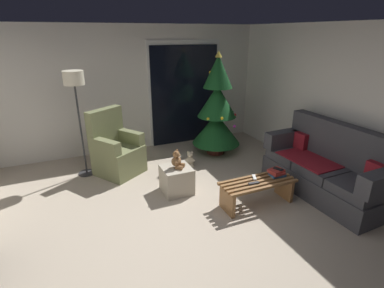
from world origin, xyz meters
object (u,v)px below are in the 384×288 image
Objects in this scene: book_stack at (277,173)px; floor_lamp at (75,89)px; remote_graphite at (254,183)px; ottoman at (177,180)px; christmas_tree at (217,111)px; couch at (327,169)px; remote_white at (254,177)px; cell_phone at (278,169)px; armchair at (116,151)px; teddy_bear_cream_by_tree at (190,159)px; coffee_table at (257,189)px; teddy_bear_chestnut at (177,160)px.

floor_lamp is at bearing 141.61° from book_stack.
ottoman reaches higher than remote_graphite.
ottoman is (-1.27, 0.77, -0.22)m from book_stack.
christmas_tree is 2.61m from floor_lamp.
christmas_tree is (-0.78, 2.09, 0.50)m from couch.
remote_white is at bearing -37.12° from ottoman.
christmas_tree reaches higher than couch.
armchair reaches higher than cell_phone.
cell_phone is (0.48, 0.08, 0.09)m from remote_graphite.
couch reaches higher than teddy_bear_cream_by_tree.
remote_graphite is at bearing -103.29° from christmas_tree.
floor_lamp is 2.31m from teddy_bear_cream_by_tree.
cell_phone is (0.37, 0.04, 0.23)m from coffee_table.
remote_graphite is 1.08× the size of cell_phone.
teddy_bear_chestnut is at bearing 155.91° from couch.
book_stack is at bearing 175.21° from cell_phone.
cell_phone is 0.08× the size of floor_lamp.
teddy_bear_cream_by_tree is at bearing -11.31° from armchair.
cell_phone is 0.13× the size of armchair.
coffee_table is (-1.15, 0.13, -0.15)m from couch.
couch is 4.11m from floor_lamp.
remote_graphite is 0.55× the size of teddy_bear_cream_by_tree.
coffee_table is 2.09m from christmas_tree.
teddy_bear_chestnut is (1.25, -1.22, -0.97)m from floor_lamp.
remote_white is 0.35× the size of ottoman.
armchair is at bearing 168.69° from teddy_bear_cream_by_tree.
coffee_table is 7.05× the size of remote_graphite.
cell_phone is at bearing 167.66° from couch.
remote_white is (-1.15, 0.23, -0.01)m from couch.
armchair is 1.30m from teddy_bear_chestnut.
book_stack is 1.99m from christmas_tree.
christmas_tree reaches higher than teddy_bear_cream_by_tree.
remote_graphite is 1.18m from teddy_bear_chestnut.
coffee_table is 4.49× the size of book_stack.
teddy_bear_chestnut reaches higher than ottoman.
teddy_bear_cream_by_tree is (1.81, -0.41, -1.38)m from floor_lamp.
coffee_table is at bearing -48.40° from armchair.
cell_phone is at bearing -30.33° from teddy_bear_chestnut.
remote_graphite is 0.09× the size of floor_lamp.
remote_white is at bearing -101.14° from christmas_tree.
teddy_bear_chestnut is (-2.07, 0.93, 0.14)m from couch.
teddy_bear_cream_by_tree is (-0.73, -0.36, -0.78)m from christmas_tree.
couch reaches higher than teddy_bear_chestnut.
book_stack is 1.70× the size of cell_phone.
coffee_table is 0.62× the size of floor_lamp.
christmas_tree reaches higher than teddy_bear_chestnut.
teddy_bear_cream_by_tree is at bearing 13.66° from remote_graphite.
remote_white reaches higher than teddy_bear_cream_by_tree.
book_stack reaches higher than remote_graphite.
ottoman is (-1.30, -1.16, -0.69)m from christmas_tree.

